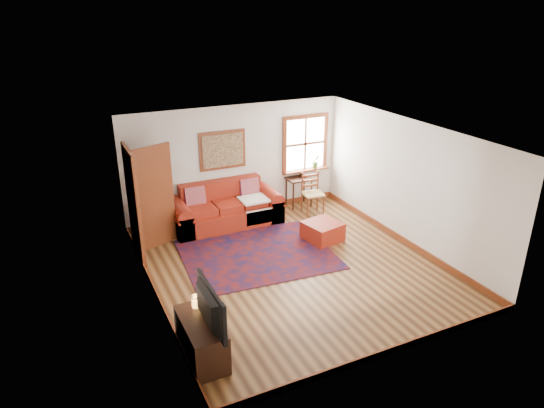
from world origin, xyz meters
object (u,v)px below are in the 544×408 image
ladder_back_chair (312,191)px  red_leather_sofa (226,211)px  side_table (299,183)px  red_ottoman (323,231)px  media_cabinet (201,339)px

ladder_back_chair → red_leather_sofa: bearing=172.5°
red_leather_sofa → side_table: bearing=7.0°
red_ottoman → side_table: size_ratio=0.95×
red_leather_sofa → red_ottoman: size_ratio=3.53×
red_ottoman → media_cabinet: bearing=-156.8°
media_cabinet → red_leather_sofa: bearing=65.3°
side_table → red_leather_sofa: bearing=-173.0°
side_table → media_cabinet: (-3.75, -4.19, -0.29)m
red_ottoman → side_table: 1.91m
media_cabinet → ladder_back_chair: bearing=44.0°
ladder_back_chair → media_cabinet: 5.32m
red_leather_sofa → red_ottoman: 2.19m
ladder_back_chair → media_cabinet: ladder_back_chair is taller
side_table → ladder_back_chair: ladder_back_chair is taller
red_leather_sofa → ladder_back_chair: bearing=-7.5°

